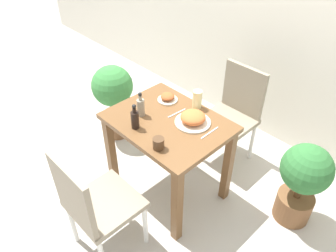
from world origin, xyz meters
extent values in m
plane|color=#B7B2A8|center=(0.00, 0.00, 0.00)|extent=(16.00, 16.00, 0.00)
cube|color=silver|center=(0.00, 1.27, 1.30)|extent=(8.00, 0.05, 2.60)
cube|color=brown|center=(0.00, 0.00, 0.71)|extent=(0.85, 0.65, 0.04)
cube|color=brown|center=(-0.38, -0.28, 0.35)|extent=(0.06, 0.06, 0.69)
cube|color=brown|center=(0.38, -0.28, 0.35)|extent=(0.06, 0.06, 0.69)
cube|color=brown|center=(-0.38, 0.28, 0.35)|extent=(0.06, 0.06, 0.69)
cube|color=brown|center=(0.38, 0.28, 0.35)|extent=(0.06, 0.06, 0.69)
cube|color=gray|center=(0.07, -0.64, 0.42)|extent=(0.42, 0.42, 0.04)
cube|color=gray|center=(0.07, -0.84, 0.66)|extent=(0.40, 0.04, 0.44)
cylinder|color=white|center=(0.25, -0.46, 0.20)|extent=(0.03, 0.03, 0.40)
cylinder|color=white|center=(-0.11, -0.46, 0.20)|extent=(0.03, 0.03, 0.40)
cylinder|color=white|center=(-0.11, -0.82, 0.20)|extent=(0.03, 0.03, 0.40)
cube|color=gray|center=(0.07, 0.64, 0.42)|extent=(0.42, 0.42, 0.04)
cube|color=gray|center=(0.07, 0.83, 0.66)|extent=(0.40, 0.04, 0.44)
cylinder|color=white|center=(-0.11, 0.46, 0.20)|extent=(0.03, 0.03, 0.40)
cylinder|color=white|center=(0.25, 0.46, 0.20)|extent=(0.03, 0.03, 0.40)
cylinder|color=white|center=(-0.11, 0.82, 0.20)|extent=(0.03, 0.03, 0.40)
cylinder|color=white|center=(0.25, 0.82, 0.20)|extent=(0.03, 0.03, 0.40)
cylinder|color=beige|center=(0.14, 0.11, 0.73)|extent=(0.26, 0.26, 0.01)
ellipsoid|color=#CC6633|center=(0.14, 0.11, 0.78)|extent=(0.18, 0.18, 0.08)
cylinder|color=beige|center=(-0.19, 0.18, 0.73)|extent=(0.16, 0.16, 0.01)
ellipsoid|color=#A35128|center=(-0.19, 0.18, 0.76)|extent=(0.11, 0.11, 0.05)
cylinder|color=#4C331E|center=(0.17, -0.25, 0.77)|extent=(0.08, 0.08, 0.08)
cylinder|color=beige|center=(0.03, 0.27, 0.80)|extent=(0.07, 0.07, 0.14)
cylinder|color=black|center=(-0.10, -0.22, 0.79)|extent=(0.06, 0.06, 0.13)
cylinder|color=black|center=(-0.10, -0.22, 0.88)|extent=(0.03, 0.03, 0.04)
sphere|color=black|center=(-0.10, -0.22, 0.91)|extent=(0.03, 0.03, 0.03)
cylinder|color=gray|center=(-0.19, -0.09, 0.79)|extent=(0.06, 0.06, 0.13)
cylinder|color=gray|center=(-0.19, -0.09, 0.88)|extent=(0.03, 0.03, 0.04)
sphere|color=black|center=(-0.19, -0.09, 0.91)|extent=(0.03, 0.03, 0.03)
cube|color=silver|center=(-0.02, 0.11, 0.73)|extent=(0.02, 0.17, 0.00)
cube|color=silver|center=(0.30, 0.11, 0.73)|extent=(0.01, 0.18, 0.00)
cylinder|color=brown|center=(-0.91, 0.15, 0.12)|extent=(0.26, 0.26, 0.25)
cylinder|color=brown|center=(-0.91, 0.15, 0.31)|extent=(0.05, 0.05, 0.12)
sphere|color=#387F3D|center=(-0.91, 0.15, 0.56)|extent=(0.39, 0.39, 0.39)
cylinder|color=brown|center=(0.86, 0.50, 0.11)|extent=(0.27, 0.27, 0.23)
cylinder|color=brown|center=(0.86, 0.50, 0.28)|extent=(0.05, 0.05, 0.11)
sphere|color=#2D6B33|center=(0.86, 0.50, 0.52)|extent=(0.36, 0.36, 0.36)
camera|label=1|loc=(1.35, -1.29, 2.15)|focal=35.00mm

